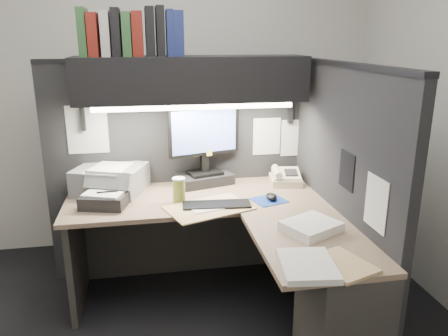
{
  "coord_description": "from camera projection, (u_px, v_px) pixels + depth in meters",
  "views": [
    {
      "loc": [
        -0.2,
        -2.22,
        1.76
      ],
      "look_at": [
        0.3,
        0.51,
        0.93
      ],
      "focal_mm": 35.0,
      "sensor_mm": 36.0,
      "label": 1
    }
  ],
  "objects": [
    {
      "name": "wall_back",
      "position": [
        168.0,
        89.0,
        3.66
      ],
      "size": [
        3.5,
        0.04,
        2.7
      ],
      "primitive_type": "cube",
      "color": "silver",
      "rests_on": "floor"
    },
    {
      "name": "wall_front",
      "position": [
        258.0,
        263.0,
        0.83
      ],
      "size": [
        3.5,
        0.04,
        2.7
      ],
      "primitive_type": "cube",
      "color": "silver",
      "rests_on": "floor"
    },
    {
      "name": "partition_back",
      "position": [
        179.0,
        171.0,
        3.29
      ],
      "size": [
        1.9,
        0.06,
        1.6
      ],
      "primitive_type": "cube",
      "color": "black",
      "rests_on": "floor"
    },
    {
      "name": "partition_right",
      "position": [
        339.0,
        198.0,
        2.74
      ],
      "size": [
        0.06,
        1.5,
        1.6
      ],
      "primitive_type": "cube",
      "color": "black",
      "rests_on": "floor"
    },
    {
      "name": "desk",
      "position": [
        260.0,
        271.0,
        2.58
      ],
      "size": [
        1.7,
        1.53,
        0.73
      ],
      "color": "#886C56",
      "rests_on": "floor"
    },
    {
      "name": "overhead_shelf",
      "position": [
        192.0,
        79.0,
        2.93
      ],
      "size": [
        1.55,
        0.34,
        0.3
      ],
      "primitive_type": "cube",
      "color": "black",
      "rests_on": "partition_back"
    },
    {
      "name": "task_light_tube",
      "position": [
        195.0,
        107.0,
        2.85
      ],
      "size": [
        1.32,
        0.04,
        0.04
      ],
      "primitive_type": "cylinder",
      "rotation": [
        0.0,
        1.57,
        0.0
      ],
      "color": "white",
      "rests_on": "overhead_shelf"
    },
    {
      "name": "monitor",
      "position": [
        205.0,
        154.0,
        3.16
      ],
      "size": [
        0.52,
        0.33,
        0.58
      ],
      "rotation": [
        0.0,
        0.0,
        0.28
      ],
      "color": "black",
      "rests_on": "desk"
    },
    {
      "name": "keyboard",
      "position": [
        217.0,
        205.0,
        2.78
      ],
      "size": [
        0.44,
        0.18,
        0.02
      ],
      "primitive_type": "cube",
      "rotation": [
        0.0,
        0.0,
        -0.09
      ],
      "color": "black",
      "rests_on": "desk"
    },
    {
      "name": "mousepad",
      "position": [
        269.0,
        200.0,
        2.89
      ],
      "size": [
        0.25,
        0.24,
        0.0
      ],
      "primitive_type": "cube",
      "rotation": [
        0.0,
        0.0,
        0.3
      ],
      "color": "navy",
      "rests_on": "desk"
    },
    {
      "name": "mouse",
      "position": [
        271.0,
        197.0,
        2.89
      ],
      "size": [
        0.08,
        0.12,
        0.04
      ],
      "primitive_type": "ellipsoid",
      "rotation": [
        0.0,
        0.0,
        -0.08
      ],
      "color": "black",
      "rests_on": "mousepad"
    },
    {
      "name": "telephone",
      "position": [
        286.0,
        178.0,
        3.21
      ],
      "size": [
        0.25,
        0.26,
        0.09
      ],
      "primitive_type": "cube",
      "rotation": [
        0.0,
        0.0,
        -0.15
      ],
      "color": "beige",
      "rests_on": "desk"
    },
    {
      "name": "coffee_cup",
      "position": [
        179.0,
        191.0,
        2.85
      ],
      "size": [
        0.11,
        0.11,
        0.15
      ],
      "primitive_type": "cylinder",
      "rotation": [
        0.0,
        0.0,
        0.42
      ],
      "color": "#ABB448",
      "rests_on": "desk"
    },
    {
      "name": "printer",
      "position": [
        111.0,
        179.0,
        3.04
      ],
      "size": [
        0.55,
        0.51,
        0.18
      ],
      "primitive_type": "cube",
      "rotation": [
        0.0,
        0.0,
        -0.36
      ],
      "color": "gray",
      "rests_on": "desk"
    },
    {
      "name": "notebook_stack",
      "position": [
        105.0,
        200.0,
        2.79
      ],
      "size": [
        0.33,
        0.3,
        0.08
      ],
      "primitive_type": "cube",
      "rotation": [
        0.0,
        0.0,
        -0.26
      ],
      "color": "black",
      "rests_on": "desk"
    },
    {
      "name": "open_folder",
      "position": [
        209.0,
        208.0,
        2.75
      ],
      "size": [
        0.6,
        0.49,
        0.01
      ],
      "primitive_type": "cube",
      "rotation": [
        0.0,
        0.0,
        0.34
      ],
      "color": "tan",
      "rests_on": "desk"
    },
    {
      "name": "paper_stack_a",
      "position": [
        311.0,
        227.0,
        2.42
      ],
      "size": [
        0.36,
        0.34,
        0.05
      ],
      "primitive_type": "cube",
      "rotation": [
        0.0,
        0.0,
        0.45
      ],
      "color": "white",
      "rests_on": "desk"
    },
    {
      "name": "paper_stack_b",
      "position": [
        307.0,
        265.0,
        2.03
      ],
      "size": [
        0.29,
        0.34,
        0.03
      ],
      "primitive_type": "cube",
      "rotation": [
        0.0,
        0.0,
        -0.13
      ],
      "color": "white",
      "rests_on": "desk"
    },
    {
      "name": "manila_stack",
      "position": [
        342.0,
        265.0,
        2.06
      ],
      "size": [
        0.3,
        0.34,
        0.02
      ],
      "primitive_type": "cube",
      "rotation": [
        0.0,
        0.0,
        0.34
      ],
      "color": "tan",
      "rests_on": "desk"
    },
    {
      "name": "binder_row",
      "position": [
        133.0,
        33.0,
        2.78
      ],
      "size": [
        0.65,
        0.25,
        0.31
      ],
      "color": "#2A542B",
      "rests_on": "overhead_shelf"
    },
    {
      "name": "pinned_papers",
      "position": [
        240.0,
        148.0,
        2.93
      ],
      "size": [
        1.76,
        1.31,
        0.51
      ],
      "color": "white",
      "rests_on": "partition_back"
    }
  ]
}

